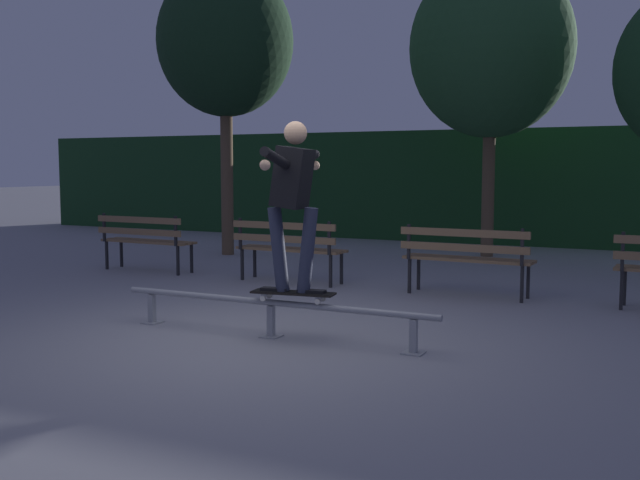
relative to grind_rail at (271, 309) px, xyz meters
name	(u,v)px	position (x,y,z in m)	size (l,w,h in m)	color
ground_plane	(262,340)	(0.00, -0.16, -0.27)	(90.00, 90.00, 0.00)	gray
hedge_backdrop	(503,186)	(0.00, 9.75, 0.91)	(24.00, 1.20, 2.37)	#193D1E
grind_rail	(271,309)	(0.00, 0.00, 0.00)	(3.30, 0.18, 0.36)	gray
skateboard	(293,293)	(0.24, 0.00, 0.16)	(0.80, 0.31, 0.09)	black
skateboarder	(293,192)	(0.24, 0.00, 1.10)	(0.63, 1.40, 1.56)	black
park_bench_leftmost	(144,237)	(-3.91, 2.92, 0.27)	(1.61, 0.47, 0.88)	black
park_bench_left_center	(288,244)	(-1.43, 2.92, 0.27)	(1.61, 0.47, 0.88)	black
park_bench_right_center	(466,254)	(1.06, 2.92, 0.27)	(1.61, 0.47, 0.88)	black
tree_behind_benches	(491,48)	(0.29, 7.19, 3.39)	(2.85, 2.85, 5.23)	brown
tree_far_left	(225,42)	(-4.01, 5.36, 3.53)	(2.42, 2.42, 5.16)	brown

